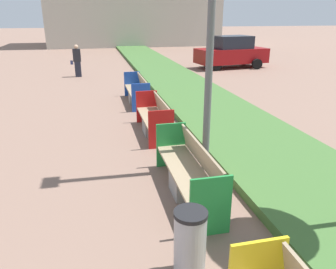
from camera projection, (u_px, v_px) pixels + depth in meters
planter_grass_strip at (219, 114)px, 10.29m from camera, size 2.80×120.00×0.18m
bench_green_frame at (189, 174)px, 5.77m from camera, size 0.65×2.45×0.94m
bench_red_frame at (155, 120)px, 8.74m from camera, size 0.65×2.15×0.94m
bench_blue_frame at (137, 93)px, 11.82m from camera, size 0.65×2.40×0.94m
litter_bin at (190, 244)px, 3.90m from camera, size 0.40×0.40×0.91m
pedestrian_walking at (77, 61)px, 16.66m from camera, size 0.53×0.24×1.61m
parked_car_distant at (231, 52)px, 19.50m from camera, size 4.40×2.31×1.86m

